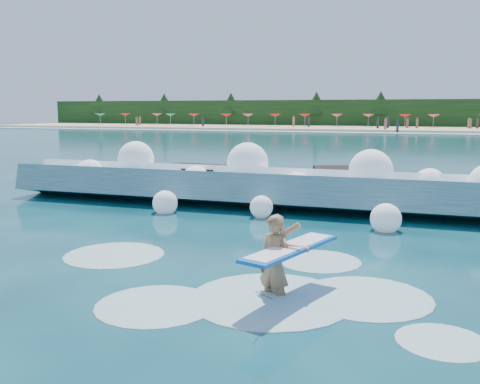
{
  "coord_description": "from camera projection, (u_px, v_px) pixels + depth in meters",
  "views": [
    {
      "loc": [
        6.03,
        -10.84,
        3.32
      ],
      "look_at": [
        1.5,
        2.0,
        1.2
      ],
      "focal_mm": 40.0,
      "sensor_mm": 36.0,
      "label": 1
    }
  ],
  "objects": [
    {
      "name": "beachgoers",
      "position": [
        435.0,
        124.0,
        81.34
      ],
      "size": [
        97.35,
        12.93,
        1.93
      ],
      "color": "#3F332D",
      "rests_on": "ground"
    },
    {
      "name": "wet_band",
      "position": [
        384.0,
        133.0,
        75.02
      ],
      "size": [
        140.0,
        5.0,
        0.08
      ],
      "primitive_type": "cube",
      "color": "silver",
      "rests_on": "ground"
    },
    {
      "name": "breaking_wave",
      "position": [
        271.0,
        189.0,
        18.5
      ],
      "size": [
        19.16,
        2.93,
        1.65
      ],
      "color": "teal",
      "rests_on": "ground"
    },
    {
      "name": "surfer_with_board",
      "position": [
        278.0,
        261.0,
        9.43
      ],
      "size": [
        1.29,
        2.96,
        1.79
      ],
      "color": "#A0714B",
      "rests_on": "ground"
    },
    {
      "name": "beach_umbrellas",
      "position": [
        389.0,
        116.0,
        87.08
      ],
      "size": [
        111.14,
        5.93,
        0.5
      ],
      "color": "#158879",
      "rests_on": "ground"
    },
    {
      "name": "wave_spray",
      "position": [
        274.0,
        175.0,
        18.23
      ],
      "size": [
        15.36,
        4.41,
        2.23
      ],
      "color": "white",
      "rests_on": "ground"
    },
    {
      "name": "beach",
      "position": [
        389.0,
        129.0,
        85.24
      ],
      "size": [
        140.0,
        20.0,
        0.4
      ],
      "primitive_type": "cube",
      "color": "tan",
      "rests_on": "ground"
    },
    {
      "name": "surf_foam",
      "position": [
        251.0,
        287.0,
        10.07
      ],
      "size": [
        8.87,
        5.57,
        0.15
      ],
      "color": "silver",
      "rests_on": "ground"
    },
    {
      "name": "treeline",
      "position": [
        394.0,
        114.0,
        94.21
      ],
      "size": [
        140.0,
        4.0,
        5.0
      ],
      "primitive_type": "cube",
      "color": "black",
      "rests_on": "ground"
    },
    {
      "name": "rock_cluster",
      "position": [
        259.0,
        187.0,
        19.64
      ],
      "size": [
        8.33,
        3.5,
        1.49
      ],
      "color": "black",
      "rests_on": "ground"
    },
    {
      "name": "ground",
      "position": [
        152.0,
        251.0,
        12.6
      ],
      "size": [
        200.0,
        200.0,
        0.0
      ],
      "primitive_type": "plane",
      "color": "#072F3B",
      "rests_on": "ground"
    }
  ]
}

